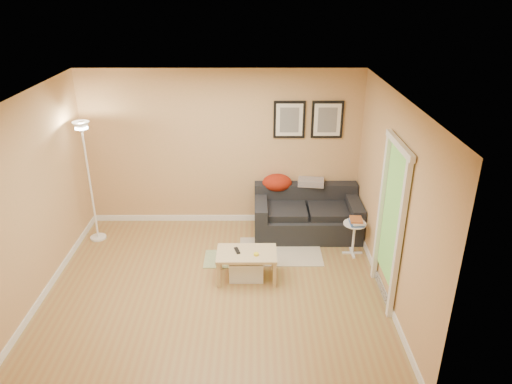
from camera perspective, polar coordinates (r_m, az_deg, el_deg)
floor at (r=6.62m, az=-4.84°, el=-11.39°), size 4.50×4.50×0.00m
ceiling at (r=5.53m, az=-5.79°, el=11.12°), size 4.50×4.50×0.00m
wall_back at (r=7.81m, az=-4.08°, el=5.12°), size 4.50×0.00×4.50m
wall_front at (r=4.25m, az=-7.52°, el=-12.74°), size 4.50×0.00×4.50m
wall_left at (r=6.55m, az=-25.27°, el=-1.07°), size 0.00×4.00×4.00m
wall_right at (r=6.18m, az=16.00°, el=-1.08°), size 0.00×4.00×4.00m
baseboard_back at (r=8.29m, az=-3.83°, el=-3.10°), size 4.50×0.02×0.10m
baseboard_left at (r=7.13m, az=-23.41°, el=-10.21°), size 0.02×4.00×0.10m
baseboard_right at (r=6.78m, az=14.70°, el=-10.68°), size 0.02×4.00×0.10m
sofa at (r=7.76m, az=6.13°, el=-2.49°), size 1.70×0.90×0.75m
red_throw at (r=7.85m, az=2.54°, el=1.13°), size 0.48×0.36×0.28m
plaid_throw at (r=7.89m, az=6.58°, el=1.19°), size 0.45×0.32×0.10m
framed_print_left at (r=7.64m, az=4.00°, el=8.62°), size 0.50×0.04×0.60m
framed_print_right at (r=7.70m, az=8.50°, el=8.55°), size 0.50×0.04×0.60m
area_rug at (r=7.39m, az=2.91°, el=-7.10°), size 1.25×0.85×0.01m
green_runner at (r=7.21m, az=-3.39°, el=-7.98°), size 0.70×0.50×0.01m
coffee_table at (r=6.69m, az=-1.12°, el=-8.74°), size 0.93×0.73×0.41m
remote_control at (r=6.61m, az=-2.27°, el=-7.00°), size 0.09×0.17×0.02m
tape_roll at (r=6.51m, az=0.02°, el=-7.45°), size 0.07×0.07×0.03m
storage_bin at (r=6.73m, az=-1.16°, el=-9.06°), size 0.49×0.35×0.30m
side_table at (r=7.36m, az=11.57°, el=-5.46°), size 0.34×0.34×0.52m
book_stack at (r=7.21m, az=11.94°, el=-3.43°), size 0.24×0.29×0.08m
floor_lamp at (r=7.77m, az=-19.18°, el=0.69°), size 0.25×0.25×1.95m
doorway at (r=6.16m, az=15.62°, el=-4.00°), size 0.12×1.01×2.13m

